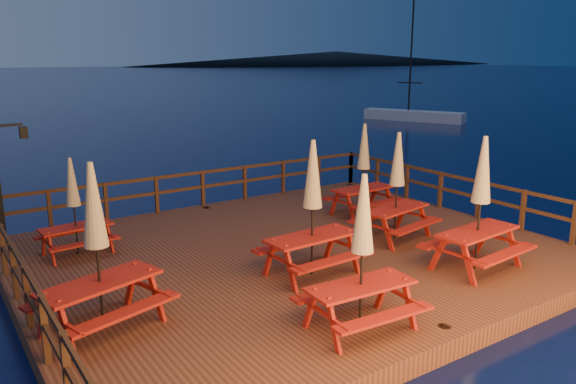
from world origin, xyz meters
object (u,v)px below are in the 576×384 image
(sailboat, at_px, (413,116))
(picnic_table_1, at_px, (97,245))
(picnic_table_2, at_px, (74,205))
(lamp_post, at_px, (3,169))
(picnic_table_0, at_px, (362,251))

(sailboat, relative_size, picnic_table_1, 4.00)
(picnic_table_1, relative_size, picnic_table_2, 1.26)
(lamp_post, bearing_deg, sailboat, 27.18)
(lamp_post, height_order, picnic_table_1, lamp_post)
(lamp_post, distance_m, picnic_table_0, 9.37)
(lamp_post, distance_m, picnic_table_2, 2.36)
(picnic_table_1, distance_m, picnic_table_2, 4.09)
(picnic_table_0, bearing_deg, sailboat, 45.98)
(lamp_post, bearing_deg, picnic_table_2, -60.56)
(lamp_post, height_order, sailboat, sailboat)
(sailboat, distance_m, picnic_table_2, 34.06)
(sailboat, height_order, picnic_table_1, sailboat)
(lamp_post, distance_m, picnic_table_1, 6.05)
(lamp_post, relative_size, picnic_table_2, 1.32)
(picnic_table_0, height_order, picnic_table_1, picnic_table_1)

